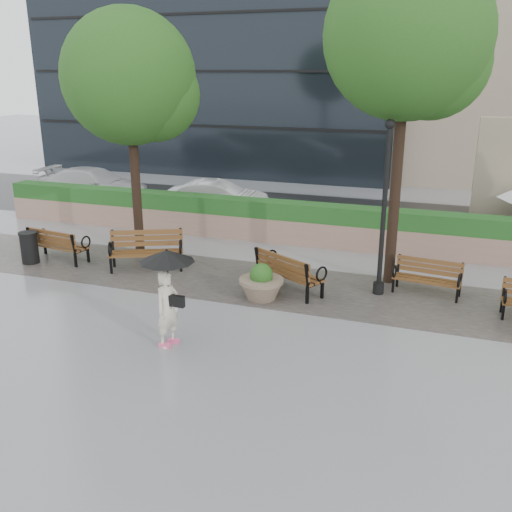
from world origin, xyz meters
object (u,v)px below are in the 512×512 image
(bench_2, at_px, (289,280))
(pedestrian, at_px, (168,288))
(bench_0, at_px, (59,251))
(car_left, at_px, (95,185))
(bench_3, at_px, (426,285))
(trash_bin, at_px, (29,249))
(car_right, at_px, (217,198))
(planter_left, at_px, (261,285))
(lamppost, at_px, (383,220))
(bench_1, at_px, (147,258))

(bench_2, distance_m, pedestrian, 4.12)
(bench_0, xyz_separation_m, car_left, (-3.74, 7.32, 0.42))
(bench_3, bearing_deg, trash_bin, -166.47)
(bench_3, distance_m, car_left, 15.72)
(car_right, bearing_deg, planter_left, -160.37)
(trash_bin, bearing_deg, lamppost, 5.37)
(bench_2, distance_m, trash_bin, 7.87)
(trash_bin, distance_m, car_right, 7.93)
(bench_1, bearing_deg, bench_2, -28.43)
(bench_2, xyz_separation_m, bench_3, (3.37, 0.93, -0.04))
(bench_0, bearing_deg, pedestrian, 153.81)
(bench_0, bearing_deg, car_right, -100.00)
(car_right, relative_size, pedestrian, 1.96)
(bench_2, distance_m, planter_left, 0.89)
(bench_2, bearing_deg, bench_3, -135.18)
(bench_3, xyz_separation_m, trash_bin, (-11.23, -1.28, 0.19))
(trash_bin, height_order, car_right, car_right)
(bench_1, xyz_separation_m, lamppost, (6.53, 0.30, 1.61))
(trash_bin, bearing_deg, car_left, 111.47)
(bench_3, xyz_separation_m, planter_left, (-3.87, -1.66, 0.10))
(planter_left, xyz_separation_m, trash_bin, (-7.36, 0.38, 0.09))
(bench_1, height_order, bench_3, bench_1)
(bench_2, bearing_deg, car_right, -25.24)
(bench_1, bearing_deg, car_left, 108.21)
(bench_2, xyz_separation_m, planter_left, (-0.50, -0.73, 0.06))
(bench_2, height_order, trash_bin, bench_2)
(bench_2, bearing_deg, bench_0, 28.53)
(bench_1, xyz_separation_m, pedestrian, (2.82, -4.01, 0.93))
(trash_bin, bearing_deg, bench_3, 6.52)
(car_right, distance_m, pedestrian, 11.31)
(planter_left, height_order, car_right, car_right)
(bench_0, xyz_separation_m, bench_1, (2.88, 0.17, 0.03))
(bench_0, relative_size, car_left, 0.39)
(bench_0, bearing_deg, lamppost, -169.37)
(bench_2, height_order, car_right, car_right)
(bench_0, height_order, pedestrian, pedestrian)
(bench_1, relative_size, trash_bin, 2.43)
(bench_1, height_order, bench_2, bench_1)
(car_left, xyz_separation_m, car_right, (5.95, -0.41, -0.05))
(lamppost, distance_m, pedestrian, 5.73)
(bench_2, relative_size, lamppost, 0.46)
(bench_0, relative_size, lamppost, 0.44)
(pedestrian, bearing_deg, trash_bin, 79.84)
(bench_0, xyz_separation_m, pedestrian, (5.70, -3.83, 0.96))
(bench_0, xyz_separation_m, trash_bin, (-0.67, -0.47, 0.15))
(bench_2, height_order, lamppost, lamppost)
(lamppost, relative_size, car_right, 1.09)
(bench_1, bearing_deg, bench_0, 158.91)
(bench_2, distance_m, car_right, 8.62)
(lamppost, bearing_deg, bench_3, 16.21)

